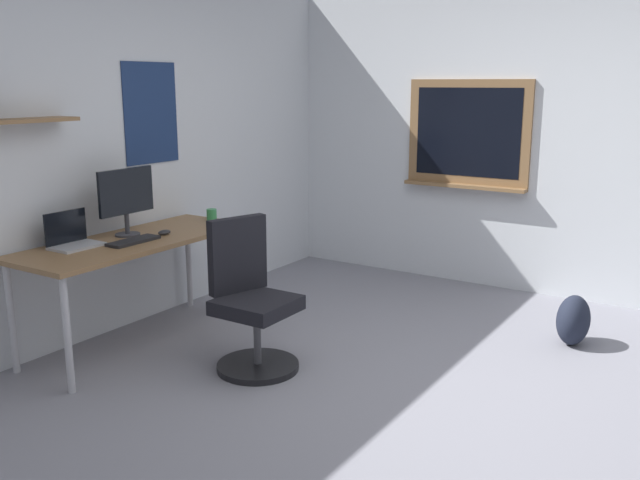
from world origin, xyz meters
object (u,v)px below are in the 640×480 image
at_px(office_chair, 251,305).
at_px(laptop, 72,238).
at_px(keyboard, 133,241).
at_px(computer_mouse, 164,232).
at_px(coffee_mug, 212,215).
at_px(monitor_primary, 126,197).
at_px(backpack, 573,320).
at_px(desk, 135,248).

xyz_separation_m(office_chair, laptop, (-0.47, 1.07, 0.39)).
bearing_deg(laptop, keyboard, -38.59).
height_order(office_chair, keyboard, office_chair).
relative_size(keyboard, computer_mouse, 3.56).
height_order(computer_mouse, coffee_mug, coffee_mug).
bearing_deg(monitor_primary, coffee_mug, -11.08).
bearing_deg(keyboard, coffee_mug, 3.46).
height_order(keyboard, coffee_mug, coffee_mug).
height_order(computer_mouse, backpack, computer_mouse).
distance_m(desk, backpack, 3.04).
bearing_deg(keyboard, monitor_primary, 55.96).
relative_size(coffee_mug, backpack, 0.26).
xyz_separation_m(monitor_primary, computer_mouse, (0.15, -0.19, -0.25)).
bearing_deg(coffee_mug, monitor_primary, 168.92).
distance_m(office_chair, computer_mouse, 0.91).
bearing_deg(keyboard, computer_mouse, 0.00).
bearing_deg(monitor_primary, desk, -111.76).
bearing_deg(office_chair, coffee_mug, 53.71).
bearing_deg(laptop, monitor_primary, -6.53).
relative_size(laptop, coffee_mug, 3.37).
relative_size(monitor_primary, keyboard, 1.25).
relative_size(desk, computer_mouse, 16.20).
xyz_separation_m(laptop, monitor_primary, (0.42, -0.05, 0.22)).
distance_m(coffee_mug, backpack, 2.72).
bearing_deg(keyboard, office_chair, -77.92).
distance_m(office_chair, monitor_primary, 1.19).
distance_m(keyboard, backpack, 3.04).
height_order(desk, coffee_mug, coffee_mug).
xyz_separation_m(desk, monitor_primary, (0.04, 0.11, 0.34)).
relative_size(monitor_primary, coffee_mug, 5.04).
bearing_deg(backpack, keyboard, 124.37).
height_order(office_chair, computer_mouse, office_chair).
relative_size(keyboard, backpack, 1.06).
bearing_deg(backpack, desk, 122.16).
bearing_deg(computer_mouse, office_chair, -96.96).
bearing_deg(office_chair, monitor_primary, 92.92).
relative_size(laptop, backpack, 0.89).
distance_m(desk, monitor_primary, 0.36).
bearing_deg(office_chair, backpack, -47.25).
relative_size(office_chair, laptop, 3.06).
distance_m(laptop, keyboard, 0.38).
bearing_deg(computer_mouse, desk, 157.38).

